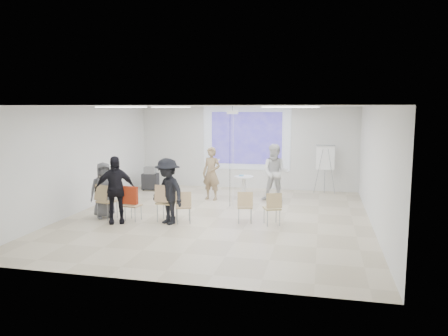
% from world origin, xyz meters
% --- Properties ---
extents(floor, '(8.00, 9.00, 0.10)m').
position_xyz_m(floor, '(0.00, 0.00, -0.05)').
color(floor, beige).
rests_on(floor, ground).
extents(ceiling, '(8.00, 9.00, 0.10)m').
position_xyz_m(ceiling, '(0.00, 0.00, 3.05)').
color(ceiling, white).
rests_on(ceiling, wall_back).
extents(wall_back, '(8.00, 0.10, 3.00)m').
position_xyz_m(wall_back, '(0.00, 4.55, 1.50)').
color(wall_back, silver).
rests_on(wall_back, floor).
extents(wall_left, '(0.10, 9.00, 3.00)m').
position_xyz_m(wall_left, '(-4.05, 0.00, 1.50)').
color(wall_left, silver).
rests_on(wall_left, floor).
extents(wall_right, '(0.10, 9.00, 3.00)m').
position_xyz_m(wall_right, '(4.05, 0.00, 1.50)').
color(wall_right, silver).
rests_on(wall_right, floor).
extents(projection_halo, '(3.20, 0.01, 2.30)m').
position_xyz_m(projection_halo, '(0.00, 4.49, 1.85)').
color(projection_halo, silver).
rests_on(projection_halo, wall_back).
extents(projection_image, '(2.60, 0.01, 1.90)m').
position_xyz_m(projection_image, '(0.00, 4.47, 1.85)').
color(projection_image, '#3A30A4').
rests_on(projection_image, wall_back).
extents(pedestal_table, '(0.71, 0.71, 0.77)m').
position_xyz_m(pedestal_table, '(0.27, 2.54, 0.43)').
color(pedestal_table, white).
rests_on(pedestal_table, floor).
extents(player_left, '(0.80, 0.64, 1.93)m').
position_xyz_m(player_left, '(-0.74, 2.23, 0.97)').
color(player_left, '#9B805F').
rests_on(player_left, floor).
extents(player_right, '(0.98, 0.79, 2.01)m').
position_xyz_m(player_right, '(1.29, 2.47, 1.01)').
color(player_right, white).
rests_on(player_right, floor).
extents(controller_left, '(0.07, 0.12, 0.04)m').
position_xyz_m(controller_left, '(-0.56, 2.48, 1.27)').
color(controller_left, white).
rests_on(controller_left, player_left).
extents(controller_right, '(0.04, 0.11, 0.04)m').
position_xyz_m(controller_right, '(1.11, 2.72, 1.36)').
color(controller_right, white).
rests_on(controller_right, player_right).
extents(chair_far_left, '(0.56, 0.58, 0.95)m').
position_xyz_m(chair_far_left, '(-2.89, -0.82, 0.56)').
color(chair_far_left, tan).
rests_on(chair_far_left, floor).
extents(chair_left_mid, '(0.42, 0.45, 0.80)m').
position_xyz_m(chair_left_mid, '(-2.11, -0.84, 0.47)').
color(chair_left_mid, tan).
rests_on(chair_left_mid, floor).
extents(chair_left_inner, '(0.50, 0.53, 0.99)m').
position_xyz_m(chair_left_inner, '(-1.21, -0.73, 0.59)').
color(chair_left_inner, tan).
rests_on(chair_left_inner, floor).
extents(chair_center, '(0.52, 0.54, 0.85)m').
position_xyz_m(chair_center, '(-0.71, -0.77, 0.50)').
color(chair_center, tan).
rests_on(chair_center, floor).
extents(chair_right_inner, '(0.46, 0.49, 0.84)m').
position_xyz_m(chair_right_inner, '(0.83, -0.39, 0.50)').
color(chair_right_inner, tan).
rests_on(chair_right_inner, floor).
extents(chair_right_far, '(0.53, 0.55, 0.85)m').
position_xyz_m(chair_right_far, '(1.55, -0.45, 0.50)').
color(chair_right_far, tan).
rests_on(chair_right_far, floor).
extents(red_jacket, '(0.49, 0.17, 0.46)m').
position_xyz_m(red_jacket, '(-2.10, -0.99, 0.72)').
color(red_jacket, '#A32D14').
rests_on(red_jacket, chair_left_mid).
extents(laptop, '(0.38, 0.29, 0.03)m').
position_xyz_m(laptop, '(-1.21, -0.62, 0.53)').
color(laptop, black).
rests_on(laptop, chair_left_inner).
extents(audience_left, '(1.35, 1.14, 1.99)m').
position_xyz_m(audience_left, '(-2.44, -1.09, 1.00)').
color(audience_left, black).
rests_on(audience_left, floor).
extents(audience_mid, '(1.41, 1.23, 1.92)m').
position_xyz_m(audience_mid, '(-1.09, -0.88, 0.96)').
color(audience_mid, black).
rests_on(audience_mid, floor).
extents(audience_outer, '(0.99, 0.92, 1.69)m').
position_xyz_m(audience_outer, '(-2.99, -0.66, 0.84)').
color(audience_outer, '#5D5E63').
rests_on(audience_outer, floor).
extents(flipchart_easel, '(0.74, 0.55, 1.70)m').
position_xyz_m(flipchart_easel, '(2.83, 4.05, 1.25)').
color(flipchart_easel, '#97999F').
rests_on(flipchart_easel, floor).
extents(av_cart, '(0.60, 0.50, 0.83)m').
position_xyz_m(av_cart, '(-3.33, 3.40, 0.38)').
color(av_cart, black).
rests_on(av_cart, floor).
extents(ceiling_projector, '(0.30, 0.25, 3.00)m').
position_xyz_m(ceiling_projector, '(0.10, 1.49, 2.69)').
color(ceiling_projector, white).
rests_on(ceiling_projector, ceiling).
extents(fluor_panel_nw, '(1.20, 0.30, 0.02)m').
position_xyz_m(fluor_panel_nw, '(-2.00, 2.00, 2.97)').
color(fluor_panel_nw, white).
rests_on(fluor_panel_nw, ceiling).
extents(fluor_panel_ne, '(1.20, 0.30, 0.02)m').
position_xyz_m(fluor_panel_ne, '(2.00, 2.00, 2.97)').
color(fluor_panel_ne, white).
rests_on(fluor_panel_ne, ceiling).
extents(fluor_panel_sw, '(1.20, 0.30, 0.02)m').
position_xyz_m(fluor_panel_sw, '(-2.00, -1.50, 2.97)').
color(fluor_panel_sw, white).
rests_on(fluor_panel_sw, ceiling).
extents(fluor_panel_se, '(1.20, 0.30, 0.02)m').
position_xyz_m(fluor_panel_se, '(2.00, -1.50, 2.97)').
color(fluor_panel_se, white).
rests_on(fluor_panel_se, ceiling).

